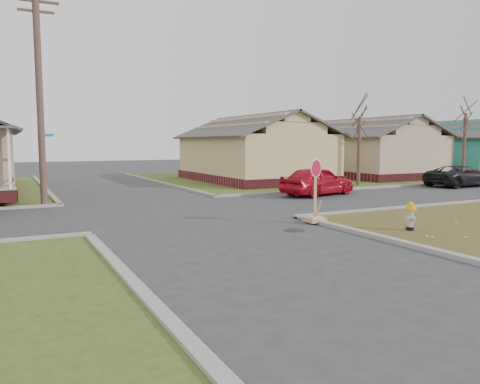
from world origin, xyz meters
name	(u,v)px	position (x,y,z in m)	size (l,w,h in m)	color
ground	(222,234)	(0.00, 0.00, 0.00)	(120.00, 120.00, 0.00)	#2D2E30
verge_far_right	(369,174)	(22.00, 18.00, 0.03)	(37.00, 19.00, 0.05)	#35491A
curbs	(169,212)	(0.00, 5.00, 0.00)	(80.00, 40.00, 0.12)	gray
manhole	(294,230)	(2.20, -0.50, 0.01)	(0.64, 0.64, 0.01)	black
side_house_yellow	(254,150)	(10.00, 16.50, 2.19)	(7.60, 11.60, 4.70)	maroon
side_house_tan	(364,149)	(20.00, 16.50, 2.19)	(7.60, 11.60, 4.70)	maroon
side_house_teal	(450,148)	(30.00, 16.50, 2.19)	(7.60, 11.60, 4.70)	maroon
utility_pole	(40,95)	(-4.20, 8.90, 4.66)	(1.80, 0.28, 9.00)	#4A312A
tree_mid_right	(359,151)	(14.00, 10.20, 2.15)	(0.22, 0.22, 4.20)	#4A312A
tree_far_right	(464,146)	(24.00, 10.50, 2.43)	(0.22, 0.22, 4.76)	#4A312A
fire_hydrant	(410,215)	(5.20, -2.27, 0.53)	(0.33, 0.33, 0.87)	black
stop_sign	(315,208)	(3.53, 0.26, 0.51)	(0.60, 0.59, 2.12)	tan
red_sedan	(318,181)	(8.65, 7.13, 0.74)	(1.75, 4.34, 1.48)	#AF0C1D
dark_pickup	(460,176)	(19.45, 7.18, 0.65)	(2.15, 4.66, 1.30)	black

